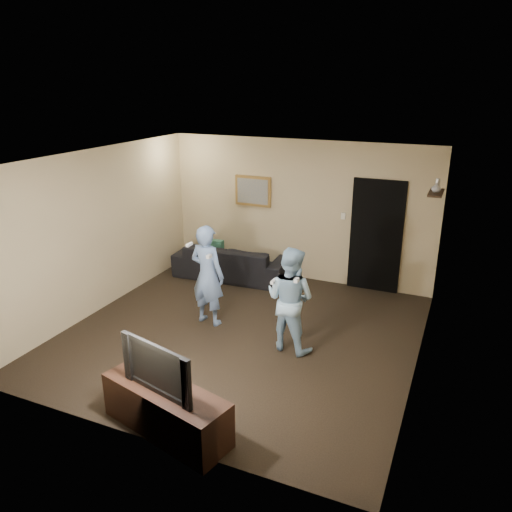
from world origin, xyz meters
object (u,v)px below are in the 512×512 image
at_px(sofa, 232,261).
at_px(wii_player_right, 290,299).
at_px(television, 163,365).
at_px(tv_console, 166,410).
at_px(wii_player_left, 207,275).

bearing_deg(sofa, wii_player_right, 129.35).
xyz_separation_m(television, wii_player_right, (0.60, 2.19, -0.06)).
distance_m(tv_console, wii_player_right, 2.33).
bearing_deg(television, tv_console, 14.13).
distance_m(tv_console, television, 0.55).
height_order(sofa, television, television).
distance_m(sofa, tv_console, 4.46).
xyz_separation_m(television, wii_player_left, (-0.81, 2.42, -0.02)).
bearing_deg(wii_player_left, sofa, 105.28).
height_order(sofa, wii_player_left, wii_player_left).
xyz_separation_m(sofa, tv_console, (1.32, -4.26, -0.07)).
relative_size(wii_player_left, wii_player_right, 1.06).
distance_m(tv_console, wii_player_left, 2.61).
bearing_deg(sofa, tv_console, 103.73).
height_order(sofa, tv_console, sofa).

